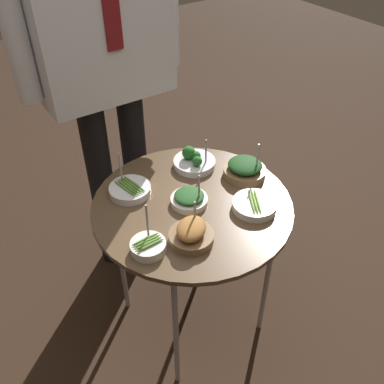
{
  "coord_description": "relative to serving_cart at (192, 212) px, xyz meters",
  "views": [
    {
      "loc": [
        -0.63,
        -0.93,
        1.64
      ],
      "look_at": [
        0.0,
        0.0,
        0.71
      ],
      "focal_mm": 40.0,
      "sensor_mm": 36.0,
      "label": 1
    }
  ],
  "objects": [
    {
      "name": "bowl_spinach_far_rim",
      "position": [
        -0.01,
        0.01,
        0.06
      ],
      "size": [
        0.13,
        0.13,
        0.13
      ],
      "color": "silver",
      "rests_on": "serving_cart"
    },
    {
      "name": "serving_cart",
      "position": [
        0.0,
        0.0,
        0.0
      ],
      "size": [
        0.7,
        0.7,
        0.66
      ],
      "color": "brown",
      "rests_on": "ground_plane"
    },
    {
      "name": "bowl_asparagus_back_left",
      "position": [
        -0.24,
        -0.11,
        0.06
      ],
      "size": [
        0.11,
        0.11,
        0.16
      ],
      "color": "silver",
      "rests_on": "serving_cart"
    },
    {
      "name": "bowl_asparagus_center",
      "position": [
        0.16,
        -0.14,
        0.06
      ],
      "size": [
        0.15,
        0.15,
        0.04
      ],
      "color": "white",
      "rests_on": "serving_cart"
    },
    {
      "name": "waiter_figure",
      "position": [
        -0.04,
        0.53,
        0.5
      ],
      "size": [
        0.66,
        0.25,
        1.78
      ],
      "color": "black",
      "rests_on": "ground_plane"
    },
    {
      "name": "ground_plane",
      "position": [
        0.0,
        0.0,
        -0.62
      ],
      "size": [
        8.0,
        8.0,
        0.0
      ],
      "primitive_type": "plane",
      "color": "black"
    },
    {
      "name": "bowl_broccoli_mid_right",
      "position": [
        0.13,
        0.18,
        0.07
      ],
      "size": [
        0.16,
        0.16,
        0.13
      ],
      "color": "silver",
      "rests_on": "serving_cart"
    },
    {
      "name": "bowl_spinach_back_right",
      "position": [
        0.25,
        0.02,
        0.07
      ],
      "size": [
        0.16,
        0.16,
        0.15
      ],
      "color": "brown",
      "rests_on": "serving_cart"
    },
    {
      "name": "bowl_asparagus_front_right",
      "position": [
        -0.15,
        0.17,
        0.06
      ],
      "size": [
        0.15,
        0.15,
        0.15
      ],
      "color": "silver",
      "rests_on": "serving_cart"
    },
    {
      "name": "bowl_roast_mid_left",
      "position": [
        -0.1,
        -0.15,
        0.07
      ],
      "size": [
        0.15,
        0.14,
        0.13
      ],
      "color": "brown",
      "rests_on": "serving_cart"
    }
  ]
}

